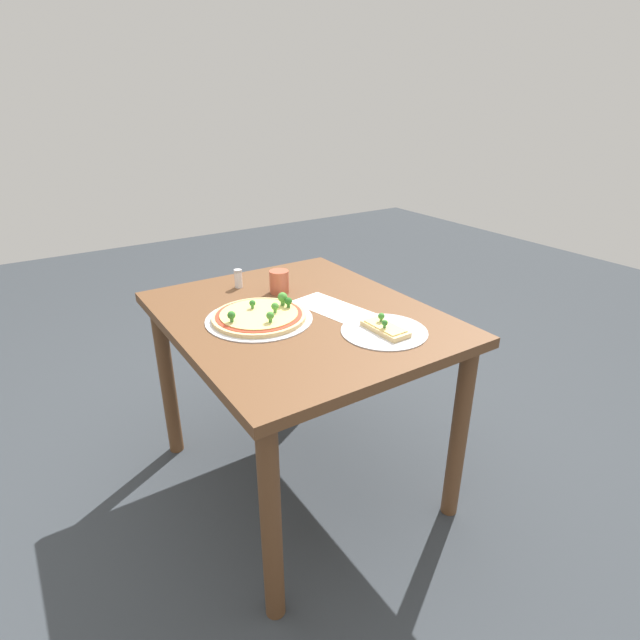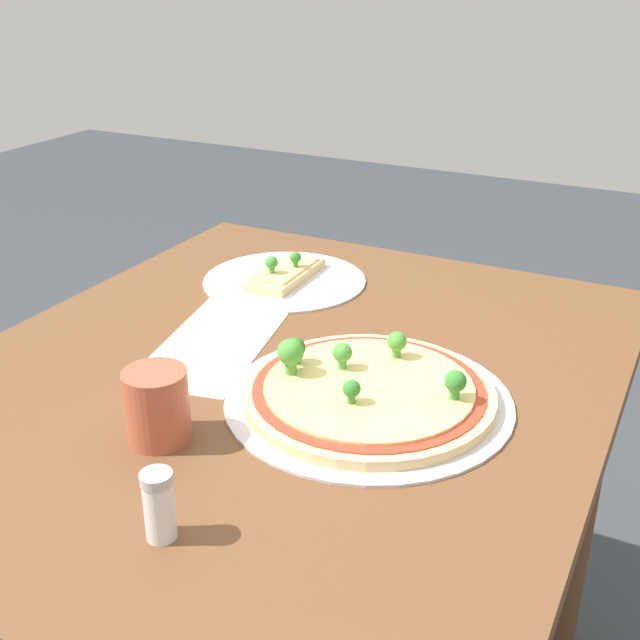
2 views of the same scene
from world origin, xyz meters
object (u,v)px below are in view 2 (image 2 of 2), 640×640
object	(u,v)px
dining_table	(282,434)
condiment_shaker	(159,505)
pizza_tray_whole	(367,392)
pizza_tray_slice	(285,277)
drinking_cup	(157,406)

from	to	relation	value
dining_table	condiment_shaker	distance (m)	0.39
dining_table	pizza_tray_whole	world-z (taller)	pizza_tray_whole
pizza_tray_slice	drinking_cup	world-z (taller)	drinking_cup
drinking_cup	condiment_shaker	world-z (taller)	drinking_cup
pizza_tray_whole	pizza_tray_slice	bearing A→B (deg)	-136.70
dining_table	pizza_tray_slice	xyz separation A→B (m)	(-0.29, -0.15, 0.11)
pizza_tray_whole	condiment_shaker	distance (m)	0.34
pizza_tray_slice	drinking_cup	distance (m)	0.51
drinking_cup	dining_table	bearing A→B (deg)	169.10
dining_table	condiment_shaker	world-z (taller)	condiment_shaker
pizza_tray_whole	condiment_shaker	size ratio (longest dim) A/B	4.94
dining_table	pizza_tray_slice	distance (m)	0.34
condiment_shaker	pizza_tray_slice	bearing A→B (deg)	-161.08
pizza_tray_whole	pizza_tray_slice	size ratio (longest dim) A/B	1.30
pizza_tray_slice	drinking_cup	xyz separation A→B (m)	(0.50, 0.11, 0.04)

